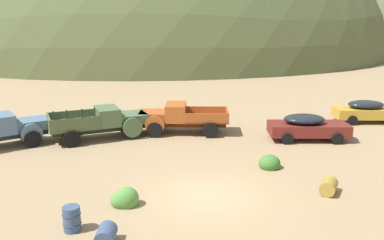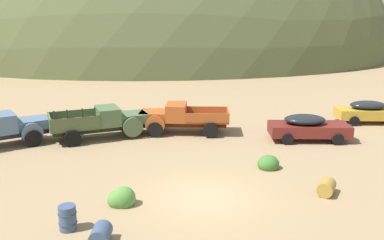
# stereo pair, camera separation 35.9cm
# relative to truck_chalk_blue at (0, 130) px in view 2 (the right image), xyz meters

# --- Properties ---
(ground_plane) EXTENTS (300.00, 300.00, 0.00)m
(ground_plane) POSITION_rel_truck_chalk_blue_xyz_m (9.32, -9.35, -0.99)
(ground_plane) COLOR #937A56
(hill_far_left) EXTENTS (83.64, 66.85, 55.42)m
(hill_far_left) POSITION_rel_truck_chalk_blue_xyz_m (22.72, 54.87, -0.99)
(hill_far_left) COLOR #4C5633
(hill_far_left) RESTS_ON ground
(hill_distant) EXTENTS (74.13, 59.77, 31.09)m
(hill_distant) POSITION_rel_truck_chalk_blue_xyz_m (71.32, 63.00, -0.99)
(hill_distant) COLOR #4C5633
(hill_distant) RESTS_ON ground
(truck_chalk_blue) EXTENTS (6.68, 3.98, 1.89)m
(truck_chalk_blue) POSITION_rel_truck_chalk_blue_xyz_m (0.00, 0.00, 0.00)
(truck_chalk_blue) COLOR #262D39
(truck_chalk_blue) RESTS_ON ground
(truck_weathered_green) EXTENTS (6.01, 3.07, 2.16)m
(truck_weathered_green) POSITION_rel_truck_chalk_blue_xyz_m (5.86, 0.34, 0.02)
(truck_weathered_green) COLOR #232B1B
(truck_weathered_green) RESTS_ON ground
(truck_oxide_orange) EXTENTS (5.93, 3.66, 1.89)m
(truck_oxide_orange) POSITION_rel_truck_chalk_blue_xyz_m (10.33, 0.26, -0.01)
(truck_oxide_orange) COLOR #51220D
(truck_oxide_orange) RESTS_ON ground
(car_oxblood) EXTENTS (5.21, 3.06, 1.57)m
(car_oxblood) POSITION_rel_truck_chalk_blue_xyz_m (17.71, -3.34, -0.18)
(car_oxblood) COLOR maroon
(car_oxblood) RESTS_ON ground
(car_mustard) EXTENTS (5.27, 2.97, 1.57)m
(car_mustard) POSITION_rel_truck_chalk_blue_xyz_m (24.10, -0.73, -0.18)
(car_mustard) COLOR #B28928
(car_mustard) RESTS_ON ground
(oil_drum_tipped) EXTENTS (0.82, 0.97, 0.63)m
(oil_drum_tipped) POSITION_rel_truck_chalk_blue_xyz_m (5.11, -11.89, -0.68)
(oil_drum_tipped) COLOR #384C6B
(oil_drum_tipped) RESTS_ON ground
(oil_drum_foreground) EXTENTS (1.08, 1.10, 0.64)m
(oil_drum_foreground) POSITION_rel_truck_chalk_blue_xyz_m (14.27, -10.39, -0.68)
(oil_drum_foreground) COLOR olive
(oil_drum_foreground) RESTS_ON ground
(oil_drum_by_truck) EXTENTS (0.63, 0.63, 0.89)m
(oil_drum_by_truck) POSITION_rel_truck_chalk_blue_xyz_m (4.04, -10.70, -0.55)
(oil_drum_by_truck) COLOR #384C6B
(oil_drum_by_truck) RESTS_ON ground
(bush_back_edge) EXTENTS (1.06, 0.96, 0.86)m
(bush_back_edge) POSITION_rel_truck_chalk_blue_xyz_m (13.24, -7.06, -0.78)
(bush_back_edge) COLOR #3D702D
(bush_back_edge) RESTS_ON ground
(bush_front_right) EXTENTS (1.10, 0.89, 0.97)m
(bush_front_right) POSITION_rel_truck_chalk_blue_xyz_m (6.00, -9.24, -0.75)
(bush_front_right) COLOR #4C8438
(bush_front_right) RESTS_ON ground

